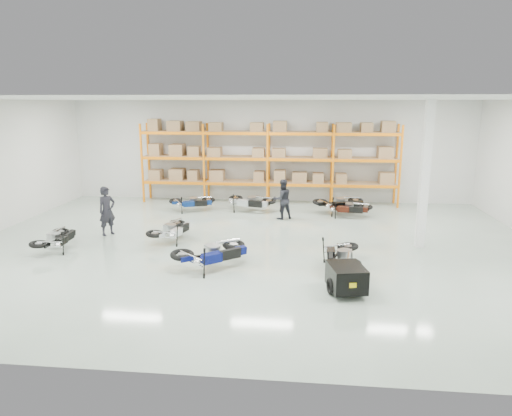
# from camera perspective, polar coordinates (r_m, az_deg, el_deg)

# --- Properties ---
(room) EXTENTS (18.00, 18.00, 18.00)m
(room) POSITION_cam_1_polar(r_m,az_deg,el_deg) (13.81, -0.54, 4.11)
(room) COLOR #A6B9AA
(room) RESTS_ON ground
(pallet_rack) EXTENTS (11.28, 0.98, 3.62)m
(pallet_rack) POSITION_cam_1_polar(r_m,az_deg,el_deg) (20.18, 1.55, 6.95)
(pallet_rack) COLOR orange
(pallet_rack) RESTS_ON ground
(structural_column) EXTENTS (0.25, 0.25, 4.50)m
(structural_column) POSITION_cam_1_polar(r_m,az_deg,el_deg) (14.68, 20.36, 3.83)
(structural_column) COLOR white
(structural_column) RESTS_ON ground
(moto_blue_centre) EXTENTS (2.06, 1.92, 1.22)m
(moto_blue_centre) POSITION_cam_1_polar(r_m,az_deg,el_deg) (12.33, -5.43, -5.04)
(moto_blue_centre) COLOR #070E4E
(moto_blue_centre) RESTS_ON ground
(moto_silver_left) EXTENTS (1.21, 1.80, 1.07)m
(moto_silver_left) POSITION_cam_1_polar(r_m,az_deg,el_deg) (14.95, -10.47, -2.26)
(moto_silver_left) COLOR silver
(moto_silver_left) RESTS_ON ground
(moto_black_far_left) EXTENTS (0.81, 1.59, 1.02)m
(moto_black_far_left) POSITION_cam_1_polar(r_m,az_deg,el_deg) (15.08, -23.70, -3.13)
(moto_black_far_left) COLOR black
(moto_black_far_left) RESTS_ON ground
(moto_touring_right) EXTENTS (0.94, 1.75, 1.10)m
(moto_touring_right) POSITION_cam_1_polar(r_m,az_deg,el_deg) (12.44, 10.61, -5.32)
(moto_touring_right) COLOR black
(moto_touring_right) RESTS_ON ground
(trailer) EXTENTS (0.96, 1.68, 0.68)m
(trailer) POSITION_cam_1_polar(r_m,az_deg,el_deg) (10.99, 11.22, -8.53)
(trailer) COLOR black
(trailer) RESTS_ON ground
(moto_back_a) EXTENTS (1.79, 1.25, 1.06)m
(moto_back_a) POSITION_cam_1_polar(r_m,az_deg,el_deg) (19.00, -7.96, 1.08)
(moto_back_a) COLOR navy
(moto_back_a) RESTS_ON ground
(moto_back_b) EXTENTS (1.98, 1.37, 1.17)m
(moto_back_b) POSITION_cam_1_polar(r_m,az_deg,el_deg) (18.74, -0.77, 1.20)
(moto_back_b) COLOR #B7BBC2
(moto_back_b) RESTS_ON ground
(moto_back_c) EXTENTS (2.02, 1.41, 1.19)m
(moto_back_c) POSITION_cam_1_polar(r_m,az_deg,el_deg) (18.70, 10.48, 0.99)
(moto_back_c) COLOR black
(moto_back_c) RESTS_ON ground
(moto_back_d) EXTENTS (1.71, 1.03, 1.04)m
(moto_back_d) POSITION_cam_1_polar(r_m,az_deg,el_deg) (18.18, 11.45, 0.38)
(moto_back_d) COLOR #39130B
(moto_back_d) RESTS_ON ground
(person_left) EXTENTS (0.68, 0.72, 1.66)m
(person_left) POSITION_cam_1_polar(r_m,az_deg,el_deg) (16.16, -18.13, -0.35)
(person_left) COLOR black
(person_left) RESTS_ON ground
(person_back) EXTENTS (0.93, 0.85, 1.55)m
(person_back) POSITION_cam_1_polar(r_m,az_deg,el_deg) (17.53, 3.31, 1.10)
(person_back) COLOR black
(person_back) RESTS_ON ground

